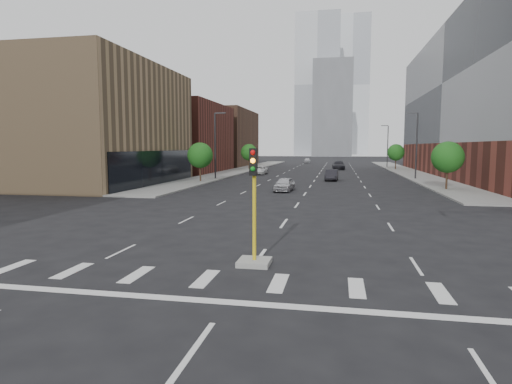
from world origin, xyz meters
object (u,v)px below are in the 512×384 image
(car_deep_right, at_px, (338,165))
(car_distant, at_px, (307,161))
(median_traffic_signal, at_px, (254,240))
(car_near_left, at_px, (284,184))
(car_mid_right, at_px, (332,175))
(car_far_left, at_px, (259,170))

(car_deep_right, distance_m, car_distant, 33.78)
(median_traffic_signal, distance_m, car_deep_right, 70.32)
(car_distant, bearing_deg, car_near_left, -87.14)
(car_mid_right, bearing_deg, car_near_left, -104.13)
(car_mid_right, relative_size, car_far_left, 0.91)
(median_traffic_signal, relative_size, car_deep_right, 0.76)
(median_traffic_signal, bearing_deg, car_far_left, 100.23)
(car_far_left, height_order, car_deep_right, car_deep_right)
(median_traffic_signal, xyz_separation_m, car_mid_right, (2.24, 41.91, -0.24))
(car_near_left, relative_size, car_deep_right, 0.71)
(car_mid_right, bearing_deg, car_deep_right, 90.84)
(car_far_left, xyz_separation_m, car_distant, (4.20, 50.23, 0.03))
(median_traffic_signal, xyz_separation_m, car_deep_right, (3.14, 70.25, -0.13))
(car_far_left, distance_m, car_distant, 50.40)
(car_near_left, height_order, car_mid_right, car_mid_right)
(median_traffic_signal, xyz_separation_m, car_far_left, (-9.52, 52.72, -0.29))
(car_mid_right, bearing_deg, median_traffic_signal, -90.41)
(car_far_left, relative_size, car_deep_right, 0.85)
(median_traffic_signal, distance_m, car_far_left, 53.57)
(median_traffic_signal, height_order, car_far_left, median_traffic_signal)
(car_far_left, bearing_deg, car_near_left, -74.20)
(car_near_left, distance_m, car_mid_right, 15.46)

